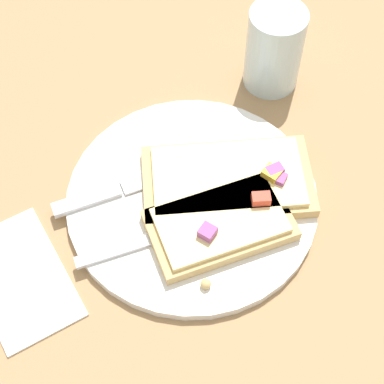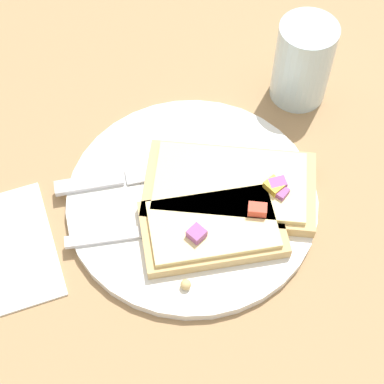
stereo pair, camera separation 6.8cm
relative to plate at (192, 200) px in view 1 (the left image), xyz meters
name	(u,v)px [view 1 (the left image)]	position (x,y,z in m)	size (l,w,h in m)	color
ground_plane	(192,203)	(0.00, 0.00, -0.01)	(4.00, 4.00, 0.00)	#9E7A51
plate	(192,200)	(0.00, 0.00, 0.00)	(0.27, 0.27, 0.01)	white
fork	(186,229)	(0.03, -0.03, 0.01)	(0.06, 0.21, 0.01)	silver
knife	(127,187)	(-0.05, -0.06, 0.01)	(0.05, 0.20, 0.01)	silver
pizza_slice_main	(228,180)	(0.01, 0.04, 0.02)	(0.17, 0.21, 0.03)	tan
pizza_slice_corner	(220,224)	(0.05, 0.01, 0.02)	(0.11, 0.16, 0.03)	tan
crumb_scatter	(215,251)	(0.07, -0.01, 0.01)	(0.13, 0.13, 0.01)	tan
drinking_glass	(274,49)	(-0.11, 0.17, 0.05)	(0.07, 0.07, 0.11)	silver
napkin	(21,277)	(-0.01, -0.20, 0.00)	(0.14, 0.08, 0.01)	white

